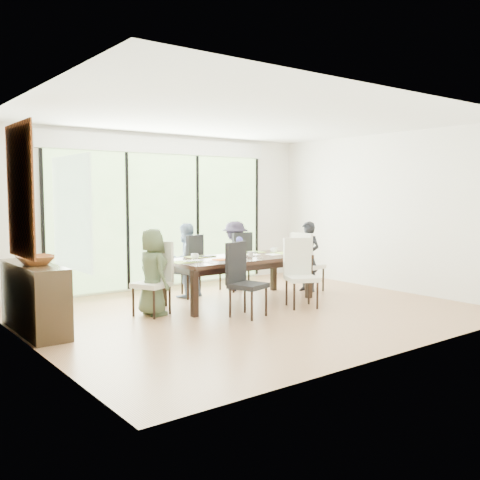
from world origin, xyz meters
TOP-DOWN VIEW (x-y plane):
  - floor at (0.00, 0.00)m, footprint 6.00×5.00m
  - ceiling at (0.00, 0.00)m, footprint 6.00×5.00m
  - wall_back at (0.00, 2.51)m, footprint 6.00×0.02m
  - wall_front at (0.00, -2.51)m, footprint 6.00×0.02m
  - wall_left at (-3.01, 0.00)m, footprint 0.02×5.00m
  - wall_right at (3.01, 0.00)m, footprint 0.02×5.00m
  - glass_doors at (0.00, 2.47)m, footprint 4.20×0.02m
  - blinds_header at (0.00, 2.46)m, footprint 4.40×0.06m
  - mullion_a at (-2.10, 2.46)m, footprint 0.05×0.04m
  - mullion_b at (-0.70, 2.46)m, footprint 0.05×0.04m
  - mullion_c at (0.70, 2.46)m, footprint 0.05×0.04m
  - mullion_d at (2.10, 2.46)m, footprint 0.05×0.04m
  - side_window at (-2.97, -1.20)m, footprint 0.02×0.90m
  - deck at (0.00, 3.40)m, footprint 6.00×1.80m
  - rail_top at (0.00, 4.20)m, footprint 6.00×0.08m
  - foliage_left at (-1.80, 5.20)m, footprint 3.20×3.20m
  - foliage_mid at (0.40, 5.80)m, footprint 4.00×4.00m
  - foliage_right at (2.20, 5.00)m, footprint 2.80×2.80m
  - foliage_far at (-0.60, 6.50)m, footprint 3.60×3.60m
  - table_top at (0.27, 0.64)m, footprint 2.22×1.02m
  - table_apron at (0.27, 0.64)m, footprint 2.04×0.83m
  - table_leg_fl at (-0.81, 0.21)m, footprint 0.08×0.08m
  - table_leg_fr at (1.35, 0.21)m, footprint 0.08×0.08m
  - table_leg_bl at (-0.81, 1.07)m, footprint 0.08×0.08m
  - table_leg_br at (1.35, 1.07)m, footprint 0.08×0.08m
  - chair_left_end at (-1.23, 0.64)m, footprint 0.56×0.56m
  - chair_right_end at (1.77, 0.64)m, footprint 0.48×0.48m
  - chair_far_left at (-0.18, 1.49)m, footprint 0.56×0.56m
  - chair_far_right at (0.82, 1.49)m, footprint 0.46×0.46m
  - chair_near_left at (-0.23, -0.23)m, footprint 0.54×0.54m
  - chair_near_right at (0.77, -0.23)m, footprint 0.56×0.56m
  - person_left_end at (-1.21, 0.64)m, footprint 0.36×0.57m
  - person_right_end at (1.75, 0.64)m, footprint 0.42×0.60m
  - person_far_left at (-0.18, 1.47)m, footprint 0.59×0.41m
  - person_far_right at (0.82, 1.47)m, footprint 0.57×0.37m
  - placemat_left at (-0.68, 0.64)m, footprint 0.41×0.30m
  - placemat_right at (1.22, 0.64)m, footprint 0.41×0.30m
  - placemat_far_l at (-0.18, 1.04)m, footprint 0.41×0.30m
  - placemat_far_r at (0.82, 1.04)m, footprint 0.41×0.30m
  - placemat_paper at (-0.28, 0.34)m, footprint 0.41×0.30m
  - tablet_far_l at (-0.08, 0.99)m, footprint 0.24×0.17m
  - tablet_far_r at (0.77, 0.99)m, footprint 0.22×0.16m
  - papers at (0.97, 0.59)m, footprint 0.28×0.20m
  - platter_base at (-0.28, 0.34)m, footprint 0.24×0.24m
  - platter_snacks at (-0.28, 0.34)m, footprint 0.19×0.19m
  - vase at (0.32, 0.69)m, footprint 0.07×0.07m
  - hyacinth_stems at (0.32, 0.69)m, footprint 0.04×0.04m
  - hyacinth_blooms at (0.32, 0.69)m, footprint 0.10×0.10m
  - laptop at (-0.58, 0.54)m, footprint 0.31×0.21m
  - cup_a at (-0.43, 0.79)m, footprint 0.16×0.16m
  - cup_b at (0.42, 0.54)m, footprint 0.13×0.13m
  - cup_c at (1.07, 0.74)m, footprint 0.16×0.16m
  - book at (0.52, 0.69)m, footprint 0.17×0.22m
  - sideboard at (-2.76, 0.71)m, footprint 0.41×1.47m
  - bowl at (-2.76, 0.61)m, footprint 0.44×0.44m
  - candlestick_base at (-2.76, 1.06)m, footprint 0.09×0.09m
  - candlestick_shaft at (-2.76, 1.06)m, footprint 0.02×0.02m
  - candlestick_pan at (-2.76, 1.06)m, footprint 0.09×0.09m
  - candle at (-2.76, 1.06)m, footprint 0.03×0.03m
  - tapestry at (-2.97, 0.40)m, footprint 0.02×1.00m

SIDE VIEW (x-z plane):
  - deck at x=0.00m, z-range -0.10..0.00m
  - floor at x=0.00m, z-range -0.01..0.00m
  - table_leg_fl at x=-0.81m, z-range 0.00..0.64m
  - table_leg_fr at x=1.35m, z-range 0.00..0.64m
  - table_leg_bl at x=-0.81m, z-range 0.00..0.64m
  - table_leg_br at x=1.35m, z-range 0.00..0.64m
  - sideboard at x=-2.76m, z-range 0.00..0.83m
  - chair_left_end at x=-1.23m, z-range 0.00..1.02m
  - chair_right_end at x=1.77m, z-range 0.00..1.02m
  - chair_far_left at x=-0.18m, z-range 0.00..1.02m
  - chair_far_right at x=0.82m, z-range 0.00..1.02m
  - chair_near_left at x=-0.23m, z-range 0.00..1.02m
  - chair_near_right at x=0.77m, z-range 0.00..1.02m
  - rail_top at x=0.00m, z-range 0.52..0.58m
  - table_apron at x=0.27m, z-range 0.54..0.63m
  - person_left_end at x=-1.21m, z-range 0.00..1.19m
  - person_right_end at x=1.75m, z-range 0.00..1.19m
  - person_far_left at x=-0.18m, z-range 0.00..1.19m
  - person_far_right at x=0.82m, z-range 0.00..1.19m
  - table_top at x=0.27m, z-range 0.64..0.69m
  - papers at x=0.97m, z-range 0.69..0.70m
  - placemat_left at x=-0.68m, z-range 0.69..0.70m
  - placemat_right at x=1.22m, z-range 0.69..0.70m
  - placemat_far_l at x=-0.18m, z-range 0.69..0.70m
  - placemat_far_r at x=0.82m, z-range 0.69..0.70m
  - placemat_paper at x=-0.28m, z-range 0.69..0.70m
  - book at x=0.52m, z-range 0.69..0.71m
  - tablet_far_r at x=0.77m, z-range 0.70..0.71m
  - tablet_far_l at x=-0.08m, z-range 0.70..0.71m
  - laptop at x=-0.58m, z-range 0.69..0.72m
  - platter_base at x=-0.28m, z-range 0.70..0.72m
  - platter_snacks at x=-0.28m, z-range 0.72..0.73m
  - cup_b at x=0.42m, z-range 0.69..0.78m
  - cup_a at x=-0.43m, z-range 0.69..0.78m
  - cup_c at x=1.07m, z-range 0.69..0.78m
  - vase at x=0.32m, z-range 0.69..0.81m
  - candlestick_base at x=-2.76m, z-range 0.83..0.87m
  - hyacinth_stems at x=0.32m, z-range 0.79..0.93m
  - bowl at x=-2.76m, z-range 0.83..0.94m
  - hyacinth_blooms at x=0.32m, z-range 0.90..1.00m
  - glass_doors at x=0.00m, z-range 0.05..2.35m
  - mullion_a at x=-2.10m, z-range 0.05..2.35m
  - mullion_b at x=-0.70m, z-range 0.05..2.35m
  - mullion_c at x=0.70m, z-range 0.05..2.35m
  - mullion_d at x=2.10m, z-range 0.05..2.35m
  - foliage_right at x=2.20m, z-range -0.14..2.66m
  - wall_back at x=0.00m, z-range 0.00..2.70m
  - wall_front at x=0.00m, z-range 0.00..2.70m
  - wall_left at x=-3.01m, z-range 0.00..2.70m
  - wall_right at x=3.01m, z-range 0.00..2.70m
  - candlestick_shaft at x=-2.76m, z-range 0.85..2.00m
  - foliage_left at x=-1.80m, z-range -0.16..3.04m
  - side_window at x=-2.97m, z-range 1.00..2.00m
  - foliage_far at x=-0.60m, z-range -0.18..3.42m
  - tapestry at x=-2.97m, z-range 0.95..2.45m
  - foliage_mid at x=0.40m, z-range -0.20..3.80m
  - candlestick_pan at x=-2.76m, z-range 1.98..2.01m
  - candle at x=-2.76m, z-range 2.01..2.10m
  - blinds_header at x=0.00m, z-range 2.36..2.64m
  - ceiling at x=0.00m, z-range 2.70..2.71m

